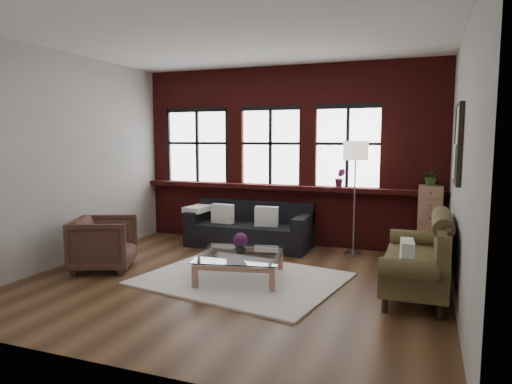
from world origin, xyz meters
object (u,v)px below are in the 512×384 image
(dark_sofa, at_px, (249,225))
(coffee_table, at_px, (240,267))
(floor_lamp, at_px, (355,194))
(vintage_settee, at_px, (415,253))
(armchair, at_px, (104,244))
(drawer_chest, at_px, (429,223))
(vase, at_px, (240,248))

(dark_sofa, bearing_deg, coffee_table, -72.12)
(coffee_table, bearing_deg, floor_lamp, 57.18)
(vintage_settee, height_order, armchair, vintage_settee)
(armchair, xyz_separation_m, drawer_chest, (4.46, 2.31, 0.20))
(vintage_settee, bearing_deg, dark_sofa, 151.49)
(armchair, relative_size, drawer_chest, 0.73)
(dark_sofa, height_order, vase, dark_sofa)
(dark_sofa, relative_size, vintage_settee, 1.16)
(dark_sofa, bearing_deg, armchair, -125.47)
(armchair, xyz_separation_m, vase, (2.06, 0.25, 0.05))
(dark_sofa, bearing_deg, vintage_settee, -28.51)
(drawer_chest, bearing_deg, coffee_table, -139.42)
(dark_sofa, relative_size, coffee_table, 1.96)
(dark_sofa, xyz_separation_m, drawer_chest, (2.99, 0.24, 0.19))
(armchair, relative_size, vase, 5.60)
(drawer_chest, distance_m, floor_lamp, 1.25)
(coffee_table, bearing_deg, vintage_settee, 7.26)
(dark_sofa, xyz_separation_m, armchair, (-1.47, -2.07, -0.00))
(dark_sofa, bearing_deg, floor_lamp, 3.07)
(armchair, bearing_deg, coffee_table, -106.97)
(coffee_table, height_order, vase, vase)
(vintage_settee, xyz_separation_m, floor_lamp, (-1.00, 1.63, 0.51))
(dark_sofa, relative_size, drawer_chest, 1.85)
(vintage_settee, xyz_separation_m, armchair, (-4.29, -0.53, -0.11))
(vintage_settee, distance_m, armchair, 4.32)
(vase, relative_size, floor_lamp, 0.08)
(dark_sofa, relative_size, vase, 14.26)
(vintage_settee, height_order, drawer_chest, drawer_chest)
(dark_sofa, distance_m, coffee_table, 1.92)
(coffee_table, height_order, floor_lamp, floor_lamp)
(drawer_chest, bearing_deg, vintage_settee, -95.38)
(vase, bearing_deg, drawer_chest, 40.58)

